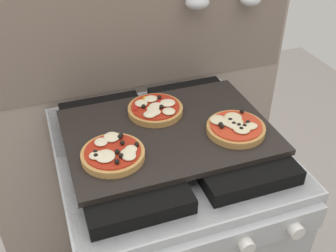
% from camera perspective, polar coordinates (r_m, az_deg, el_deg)
% --- Properties ---
extents(kitchen_backsplash, '(1.10, 0.09, 1.55)m').
position_cam_1_polar(kitchen_backsplash, '(1.41, -4.46, 2.81)').
color(kitchen_backsplash, gray).
rests_on(kitchen_backsplash, ground_plane).
extents(stove, '(0.60, 0.64, 0.90)m').
position_cam_1_polar(stove, '(1.40, 0.02, -16.19)').
color(stove, '#B7BABF').
rests_on(stove, ground_plane).
extents(baking_tray, '(0.54, 0.38, 0.02)m').
position_cam_1_polar(baking_tray, '(1.08, -0.00, -0.78)').
color(baking_tray, black).
rests_on(baking_tray, stove).
extents(pizza_left, '(0.15, 0.15, 0.03)m').
position_cam_1_polar(pizza_left, '(0.98, -7.78, -3.86)').
color(pizza_left, tan).
rests_on(pizza_left, baking_tray).
extents(pizza_right, '(0.15, 0.15, 0.03)m').
position_cam_1_polar(pizza_right, '(1.07, 9.46, -0.13)').
color(pizza_right, '#C18947').
rests_on(pizza_right, baking_tray).
extents(pizza_center, '(0.15, 0.15, 0.03)m').
position_cam_1_polar(pizza_center, '(1.13, -1.80, 2.44)').
color(pizza_center, '#C18947').
rests_on(pizza_center, baking_tray).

